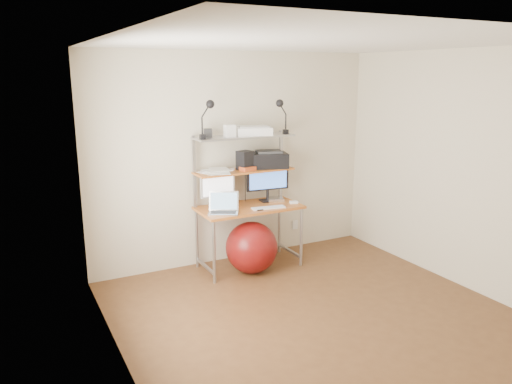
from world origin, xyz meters
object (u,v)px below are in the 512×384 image
at_px(monitor_silver, 218,186).
at_px(monitor_black, 268,179).
at_px(printer, 269,160).
at_px(laptop, 224,208).
at_px(exercise_ball, 252,247).

xyz_separation_m(monitor_silver, monitor_black, (0.64, -0.02, 0.02)).
bearing_deg(printer, laptop, -145.46).
bearing_deg(monitor_silver, monitor_black, -2.96).
height_order(monitor_black, printer, printer).
relative_size(monitor_black, laptop, 1.31).
height_order(laptop, printer, printer).
xyz_separation_m(monitor_black, exercise_ball, (-0.38, -0.31, -0.71)).
bearing_deg(monitor_silver, printer, -3.32).
bearing_deg(monitor_black, exercise_ball, -135.60).
height_order(laptop, exercise_ball, laptop).
relative_size(printer, exercise_ball, 0.82).
bearing_deg(monitor_black, monitor_silver, -176.94).
bearing_deg(monitor_black, laptop, -156.13).
height_order(monitor_black, exercise_ball, monitor_black).
xyz_separation_m(printer, exercise_ball, (-0.39, -0.30, -0.95)).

